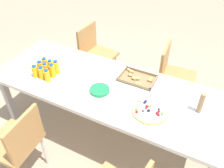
{
  "coord_description": "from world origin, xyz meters",
  "views": [
    {
      "loc": [
        0.84,
        -1.53,
        2.17
      ],
      "look_at": [
        0.04,
        0.02,
        0.74
      ],
      "focal_mm": 38.04,
      "sensor_mm": 36.0,
      "label": 1
    }
  ],
  "objects_px": {
    "fruit_pizza": "(150,110)",
    "napkin_stack": "(75,60)",
    "cardboard_tube": "(201,103)",
    "juice_bottle_4": "(46,69)",
    "chair_far_left": "(95,51)",
    "juice_bottle_6": "(45,64)",
    "juice_bottle_1": "(42,73)",
    "juice_bottle_3": "(40,67)",
    "snack_tray": "(137,78)",
    "juice_bottle_5": "(52,71)",
    "juice_bottle_8": "(56,67)",
    "party_table": "(107,90)",
    "juice_bottle_7": "(51,66)",
    "plate_stack": "(100,90)",
    "chair_far_right": "(173,73)",
    "juice_bottle_0": "(35,71)",
    "juice_bottle_2": "(47,76)",
    "chair_near_left": "(18,141)"
  },
  "relations": [
    {
      "from": "fruit_pizza",
      "to": "napkin_stack",
      "type": "height_order",
      "value": "fruit_pizza"
    },
    {
      "from": "napkin_stack",
      "to": "cardboard_tube",
      "type": "height_order",
      "value": "cardboard_tube"
    },
    {
      "from": "juice_bottle_4",
      "to": "fruit_pizza",
      "type": "distance_m",
      "value": 1.11
    },
    {
      "from": "chair_far_left",
      "to": "juice_bottle_6",
      "type": "bearing_deg",
      "value": -0.83
    },
    {
      "from": "juice_bottle_1",
      "to": "juice_bottle_3",
      "type": "distance_m",
      "value": 0.11
    },
    {
      "from": "chair_far_left",
      "to": "snack_tray",
      "type": "xyz_separation_m",
      "value": [
        0.84,
        -0.57,
        0.24
      ]
    },
    {
      "from": "juice_bottle_1",
      "to": "cardboard_tube",
      "type": "bearing_deg",
      "value": 9.36
    },
    {
      "from": "juice_bottle_5",
      "to": "napkin_stack",
      "type": "relative_size",
      "value": 0.98
    },
    {
      "from": "juice_bottle_6",
      "to": "cardboard_tube",
      "type": "distance_m",
      "value": 1.55
    },
    {
      "from": "fruit_pizza",
      "to": "juice_bottle_1",
      "type": "bearing_deg",
      "value": -177.13
    },
    {
      "from": "snack_tray",
      "to": "napkin_stack",
      "type": "distance_m",
      "value": 0.73
    },
    {
      "from": "juice_bottle_3",
      "to": "juice_bottle_8",
      "type": "xyz_separation_m",
      "value": [
        0.15,
        0.07,
        0.01
      ]
    },
    {
      "from": "party_table",
      "to": "napkin_stack",
      "type": "height_order",
      "value": "napkin_stack"
    },
    {
      "from": "juice_bottle_4",
      "to": "juice_bottle_8",
      "type": "xyz_separation_m",
      "value": [
        0.08,
        0.07,
        0.0
      ]
    },
    {
      "from": "juice_bottle_3",
      "to": "juice_bottle_5",
      "type": "xyz_separation_m",
      "value": [
        0.15,
        0.0,
        0.01
      ]
    },
    {
      "from": "juice_bottle_6",
      "to": "cardboard_tube",
      "type": "bearing_deg",
      "value": 3.69
    },
    {
      "from": "juice_bottle_5",
      "to": "juice_bottle_7",
      "type": "height_order",
      "value": "juice_bottle_5"
    },
    {
      "from": "plate_stack",
      "to": "cardboard_tube",
      "type": "distance_m",
      "value": 0.89
    },
    {
      "from": "napkin_stack",
      "to": "snack_tray",
      "type": "bearing_deg",
      "value": 0.47
    },
    {
      "from": "juice_bottle_7",
      "to": "plate_stack",
      "type": "bearing_deg",
      "value": -5.16
    },
    {
      "from": "juice_bottle_3",
      "to": "napkin_stack",
      "type": "relative_size",
      "value": 0.91
    },
    {
      "from": "chair_far_right",
      "to": "juice_bottle_4",
      "type": "relative_size",
      "value": 5.96
    },
    {
      "from": "chair_far_right",
      "to": "juice_bottle_0",
      "type": "bearing_deg",
      "value": -53.72
    },
    {
      "from": "juice_bottle_4",
      "to": "juice_bottle_5",
      "type": "distance_m",
      "value": 0.08
    },
    {
      "from": "juice_bottle_0",
      "to": "juice_bottle_1",
      "type": "height_order",
      "value": "juice_bottle_1"
    },
    {
      "from": "fruit_pizza",
      "to": "cardboard_tube",
      "type": "xyz_separation_m",
      "value": [
        0.36,
        0.19,
        0.08
      ]
    },
    {
      "from": "juice_bottle_8",
      "to": "napkin_stack",
      "type": "xyz_separation_m",
      "value": [
        0.04,
        0.27,
        -0.06
      ]
    },
    {
      "from": "chair_far_right",
      "to": "juice_bottle_2",
      "type": "distance_m",
      "value": 1.43
    },
    {
      "from": "chair_near_left",
      "to": "juice_bottle_6",
      "type": "distance_m",
      "value": 0.82
    },
    {
      "from": "juice_bottle_2",
      "to": "fruit_pizza",
      "type": "bearing_deg",
      "value": 3.33
    },
    {
      "from": "chair_near_left",
      "to": "chair_far_right",
      "type": "relative_size",
      "value": 1.0
    },
    {
      "from": "party_table",
      "to": "juice_bottle_7",
      "type": "height_order",
      "value": "juice_bottle_7"
    },
    {
      "from": "juice_bottle_8",
      "to": "plate_stack",
      "type": "bearing_deg",
      "value": -5.67
    },
    {
      "from": "plate_stack",
      "to": "napkin_stack",
      "type": "distance_m",
      "value": 0.59
    },
    {
      "from": "juice_bottle_7",
      "to": "juice_bottle_5",
      "type": "bearing_deg",
      "value": -40.7
    },
    {
      "from": "chair_near_left",
      "to": "juice_bottle_8",
      "type": "bearing_deg",
      "value": 4.01
    },
    {
      "from": "juice_bottle_8",
      "to": "cardboard_tube",
      "type": "distance_m",
      "value": 1.4
    },
    {
      "from": "chair_far_right",
      "to": "juice_bottle_8",
      "type": "relative_size",
      "value": 5.57
    },
    {
      "from": "juice_bottle_8",
      "to": "cardboard_tube",
      "type": "xyz_separation_m",
      "value": [
        1.39,
        0.1,
        0.03
      ]
    },
    {
      "from": "juice_bottle_1",
      "to": "plate_stack",
      "type": "distance_m",
      "value": 0.61
    },
    {
      "from": "snack_tray",
      "to": "juice_bottle_8",
      "type": "bearing_deg",
      "value": -160.22
    },
    {
      "from": "juice_bottle_3",
      "to": "juice_bottle_7",
      "type": "height_order",
      "value": "juice_bottle_3"
    },
    {
      "from": "cardboard_tube",
      "to": "juice_bottle_6",
      "type": "bearing_deg",
      "value": -176.31
    },
    {
      "from": "fruit_pizza",
      "to": "plate_stack",
      "type": "relative_size",
      "value": 1.71
    },
    {
      "from": "juice_bottle_6",
      "to": "chair_near_left",
      "type": "bearing_deg",
      "value": -71.54
    },
    {
      "from": "chair_far_left",
      "to": "fruit_pizza",
      "type": "relative_size",
      "value": 2.63
    },
    {
      "from": "juice_bottle_8",
      "to": "fruit_pizza",
      "type": "distance_m",
      "value": 1.04
    },
    {
      "from": "juice_bottle_8",
      "to": "juice_bottle_5",
      "type": "bearing_deg",
      "value": -87.87
    },
    {
      "from": "juice_bottle_5",
      "to": "cardboard_tube",
      "type": "height_order",
      "value": "cardboard_tube"
    },
    {
      "from": "plate_stack",
      "to": "juice_bottle_0",
      "type": "bearing_deg",
      "value": -172.24
    }
  ]
}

